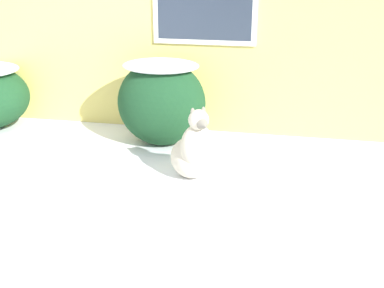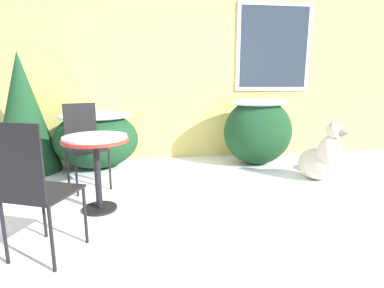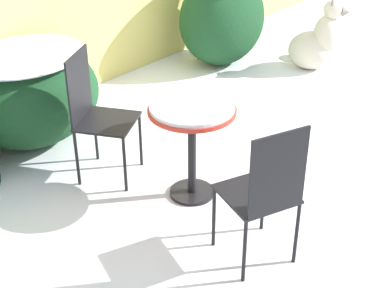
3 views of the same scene
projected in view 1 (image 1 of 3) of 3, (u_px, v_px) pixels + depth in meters
name	position (u px, v px, depth m)	size (l,w,h in m)	color
ground_plane	(5.00, 194.00, 4.62)	(16.00, 16.00, 0.00)	white
house_wall	(90.00, 11.00, 6.06)	(8.00, 0.10, 2.91)	#E5D16B
shrub_middle	(161.00, 100.00, 5.66)	(1.05, 0.85, 1.02)	#194223
dog	(194.00, 152.00, 4.85)	(0.63, 0.67, 0.79)	beige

